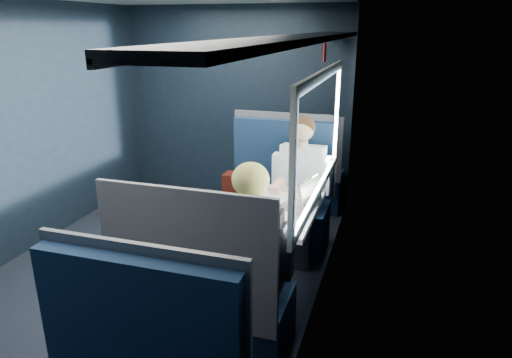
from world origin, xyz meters
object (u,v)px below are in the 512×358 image
(table, at_px, (272,216))
(laptop, at_px, (303,202))
(seat_bay_near, at_px, (276,202))
(bottle_small, at_px, (316,190))
(woman, at_px, (253,250))
(seat_row_front, at_px, (297,175))
(cup, at_px, (321,186))
(seat_bay_far, at_px, (208,301))
(man, at_px, (300,182))

(table, relative_size, laptop, 2.66)
(seat_bay_near, bearing_deg, laptop, -63.66)
(bottle_small, bearing_deg, woman, -103.96)
(seat_bay_near, bearing_deg, seat_row_front, 89.07)
(seat_bay_near, distance_m, cup, 0.75)
(seat_bay_far, height_order, man, man)
(woman, distance_m, cup, 1.17)
(seat_bay_near, xyz_separation_m, seat_bay_far, (0.02, -1.75, -0.01))
(table, height_order, woman, woman)
(seat_row_front, height_order, bottle_small, seat_row_front)
(laptop, bearing_deg, seat_bay_far, -115.45)
(seat_row_front, bearing_deg, cup, -70.51)
(table, xyz_separation_m, seat_row_front, (-0.18, 1.80, -0.25))
(cup, bearing_deg, man, 131.64)
(table, xyz_separation_m, cup, (0.30, 0.44, 0.13))
(seat_bay_near, bearing_deg, cup, -41.19)
(seat_bay_far, xyz_separation_m, laptop, (0.42, 0.88, 0.39))
(seat_row_front, xyz_separation_m, woman, (0.25, -2.50, 0.32))
(seat_bay_far, relative_size, woman, 0.95)
(laptop, distance_m, bottle_small, 0.23)
(laptop, bearing_deg, table, -179.77)
(seat_bay_near, height_order, cup, seat_bay_near)
(seat_row_front, bearing_deg, laptop, -76.93)
(table, xyz_separation_m, bottle_small, (0.30, 0.22, 0.17))
(laptop, distance_m, cup, 0.44)
(seat_row_front, xyz_separation_m, bottle_small, (0.48, -1.58, 0.42))
(seat_bay_far, distance_m, bottle_small, 1.26)
(seat_bay_far, xyz_separation_m, woman, (0.25, 0.17, 0.31))
(man, relative_size, woman, 1.00)
(seat_bay_far, relative_size, bottle_small, 5.99)
(laptop, bearing_deg, man, 103.44)
(table, height_order, laptop, laptop)
(seat_bay_far, height_order, woman, woman)
(table, relative_size, seat_bay_far, 0.79)
(man, bearing_deg, cup, -48.36)
(woman, relative_size, cup, 13.48)
(seat_bay_near, bearing_deg, woman, -80.48)
(seat_bay_far, distance_m, seat_row_front, 2.67)
(seat_bay_near, bearing_deg, seat_bay_far, -89.51)
(seat_bay_near, xyz_separation_m, cup, (0.50, -0.43, 0.37))
(seat_bay_near, relative_size, man, 0.95)
(table, xyz_separation_m, laptop, (0.23, 0.00, 0.14))
(seat_bay_far, bearing_deg, table, 78.22)
(table, bearing_deg, seat_bay_near, 102.75)
(seat_bay_far, height_order, seat_row_front, seat_bay_far)
(seat_bay_far, relative_size, laptop, 3.35)
(man, height_order, laptop, man)
(bottle_small, distance_m, cup, 0.23)
(man, xyz_separation_m, bottle_small, (0.23, -0.48, 0.11))
(seat_row_front, bearing_deg, man, -77.17)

